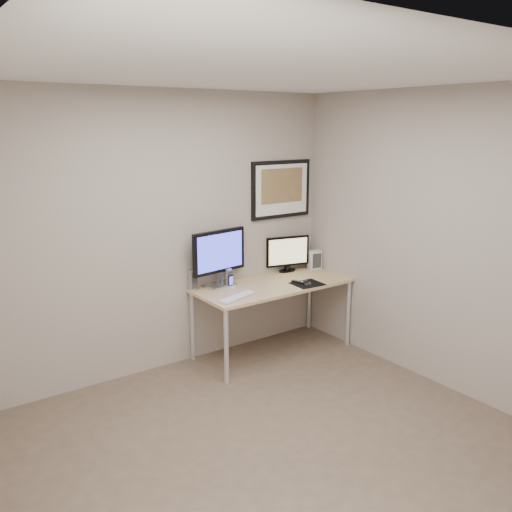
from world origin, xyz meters
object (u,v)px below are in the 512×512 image
object	(u,v)px
monitor_large	(219,256)
fan_unit	(315,260)
speaker_right	(229,277)
phone_dock	(231,281)
keyboard	(238,297)
speaker_left	(192,280)
framed_art	(281,189)
monitor_tv	(288,253)
desk	(273,290)

from	to	relation	value
monitor_large	fan_unit	world-z (taller)	monitor_large
monitor_large	speaker_right	size ratio (longest dim) A/B	3.65
phone_dock	fan_unit	distance (m)	1.13
monitor_large	keyboard	size ratio (longest dim) A/B	1.40
monitor_large	phone_dock	world-z (taller)	monitor_large
monitor_large	speaker_left	xyz separation A→B (m)	(-0.27, 0.06, -0.21)
fan_unit	keyboard	bearing A→B (deg)	-153.55
framed_art	speaker_right	world-z (taller)	framed_art
monitor_large	monitor_tv	size ratio (longest dim) A/B	1.27
keyboard	fan_unit	size ratio (longest dim) A/B	2.16
speaker_right	fan_unit	xyz separation A→B (m)	(1.12, -0.01, 0.02)
desk	speaker_left	world-z (taller)	speaker_left
desk	monitor_tv	bearing A→B (deg)	34.59
monitor_tv	speaker_left	size ratio (longest dim) A/B	2.48
framed_art	keyboard	bearing A→B (deg)	-150.67
framed_art	monitor_tv	size ratio (longest dim) A/B	1.54
speaker_left	speaker_right	world-z (taller)	speaker_left
speaker_left	keyboard	world-z (taller)	speaker_left
speaker_left	phone_dock	xyz separation A→B (m)	(0.34, -0.16, -0.04)
desk	speaker_right	world-z (taller)	speaker_right
framed_art	speaker_right	size ratio (longest dim) A/B	4.44
monitor_large	fan_unit	bearing A→B (deg)	-9.79
monitor_large	speaker_left	bearing A→B (deg)	159.40
monitor_tv	keyboard	size ratio (longest dim) A/B	1.10
framed_art	fan_unit	world-z (taller)	framed_art
monitor_large	speaker_left	world-z (taller)	monitor_large
monitor_tv	phone_dock	bearing A→B (deg)	-156.92
speaker_left	fan_unit	bearing A→B (deg)	-7.93
desk	speaker_right	bearing A→B (deg)	152.21
fan_unit	desk	bearing A→B (deg)	-154.45
speaker_left	fan_unit	distance (m)	1.48
monitor_tv	speaker_right	xyz separation A→B (m)	(-0.80, -0.07, -0.12)
desk	speaker_right	size ratio (longest dim) A/B	9.48
framed_art	keyboard	size ratio (longest dim) A/B	1.70
speaker_right	phone_dock	distance (m)	0.07
monitor_tv	speaker_left	xyz separation A→B (m)	(-1.16, 0.02, -0.11)
monitor_tv	keyboard	distance (m)	1.07
monitor_tv	keyboard	world-z (taller)	monitor_tv
speaker_right	keyboard	xyz separation A→B (m)	(-0.14, -0.38, -0.08)
monitor_tv	speaker_right	world-z (taller)	monitor_tv
monitor_large	framed_art	bearing A→B (deg)	-1.42
phone_dock	keyboard	bearing A→B (deg)	-119.74
desk	phone_dock	distance (m)	0.45
speaker_right	fan_unit	size ratio (longest dim) A/B	0.83
keyboard	fan_unit	bearing A→B (deg)	-1.48
monitor_tv	speaker_right	bearing A→B (deg)	-161.12
monitor_tv	desk	bearing A→B (deg)	-131.78
desk	fan_unit	world-z (taller)	fan_unit
monitor_tv	fan_unit	distance (m)	0.34
framed_art	speaker_left	distance (m)	1.36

